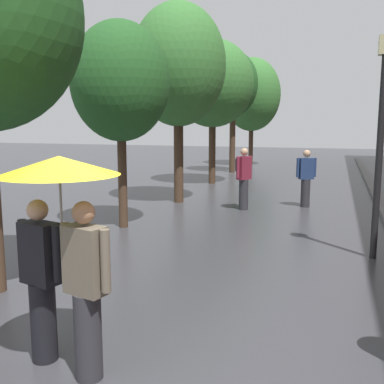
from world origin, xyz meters
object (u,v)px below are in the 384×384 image
Objects in this scene: street_tree_1 at (120,82)px; street_lamp_post at (381,130)px; couple_under_umbrella at (61,230)px; pedestrian_walking_far at (243,177)px; street_tree_2 at (178,66)px; street_tree_5 at (252,95)px; street_tree_4 at (233,85)px; pedestrian_walking_midground at (306,178)px; street_tree_3 at (213,84)px.

street_tree_1 is 5.53m from street_lamp_post.
couple_under_umbrella reaches higher than pedestrian_walking_far.
street_tree_5 is at bearing 90.48° from street_tree_2.
street_tree_5 is (-0.10, 12.47, -0.13)m from street_tree_2.
couple_under_umbrella is 0.55× the size of street_lamp_post.
street_tree_1 is at bearing -89.28° from street_tree_4.
street_tree_2 is at bearing 87.95° from street_tree_1.
street_tree_5 is 13.55m from pedestrian_walking_far.
street_tree_1 is 0.81× the size of street_tree_4.
street_tree_2 is 2.77× the size of couple_under_umbrella.
street_tree_2 is 7.02m from street_lamp_post.
couple_under_umbrella is at bearing -82.40° from street_tree_4.
street_lamp_post is at bearing -8.56° from street_tree_1.
pedestrian_walking_midground is (-1.51, 4.70, -1.45)m from street_lamp_post.
couple_under_umbrella is 8.63m from pedestrian_walking_far.
street_tree_2 is 3.83m from pedestrian_walking_far.
street_tree_1 is 2.20× the size of couple_under_umbrella.
couple_under_umbrella is at bearing -99.82° from pedestrian_walking_midground.
pedestrian_walking_far is at bearing -80.35° from street_tree_5.
street_tree_4 reaches higher than street_tree_3.
couple_under_umbrella is at bearing -77.20° from street_tree_2.
street_tree_2 is 12.47m from street_tree_5.
street_tree_3 is at bearing 114.57° from pedestrian_walking_far.
street_tree_4 is (-0.28, 8.51, 0.11)m from street_tree_2.
street_tree_3 is at bearing 134.09° from pedestrian_walking_midground.
street_tree_3 is at bearing 99.39° from couple_under_umbrella.
street_tree_1 is 1.20× the size of street_lamp_post.
street_lamp_post is (5.36, -16.78, -1.64)m from street_tree_5.
street_tree_3 is 13.99m from couple_under_umbrella.
street_tree_2 reaches higher than pedestrian_walking_far.
street_tree_5 is 3.62× the size of pedestrian_walking_midground.
street_lamp_post is at bearing -58.18° from street_tree_3.
street_tree_2 is at bearing -89.52° from street_tree_5.
street_tree_5 is at bearing 89.59° from street_tree_3.
street_tree_3 is (-0.16, 4.42, -0.17)m from street_tree_2.
street_tree_5 reaches higher than street_lamp_post.
couple_under_umbrella is 9.72m from pedestrian_walking_midground.
pedestrian_walking_far is (-3.14, 3.76, -1.37)m from street_lamp_post.
street_tree_2 is 1.52× the size of street_lamp_post.
couple_under_umbrella is at bearing -90.18° from pedestrian_walking_far.
street_tree_5 is at bearing 107.71° from street_lamp_post.
street_tree_5 is (0.06, 8.05, 0.04)m from street_tree_3.
pedestrian_walking_far is (0.03, 8.62, -0.50)m from couple_under_umbrella.
pedestrian_walking_far is at bearing 129.91° from street_lamp_post.
street_lamp_post is 5.15m from pedestrian_walking_midground.
street_tree_1 is at bearing 111.29° from couple_under_umbrella.
pedestrian_walking_midground is (3.74, 0.39, -3.22)m from street_tree_2.
street_tree_5 is 13.05m from pedestrian_walking_midground.
street_lamp_post is (5.42, -8.73, -1.60)m from street_tree_3.
street_tree_1 is 6.37m from couple_under_umbrella.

